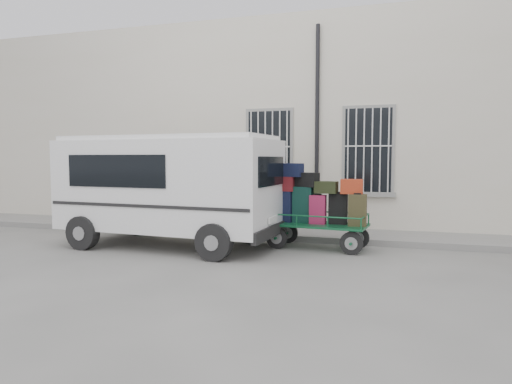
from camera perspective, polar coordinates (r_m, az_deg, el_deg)
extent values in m
plane|color=#61615D|center=(10.09, -0.55, -7.43)|extent=(80.00, 80.00, 0.00)
cube|color=beige|center=(15.25, 5.61, 7.84)|extent=(24.00, 5.00, 6.00)
cylinder|color=black|center=(12.53, 7.63, 7.68)|extent=(0.11, 0.11, 5.60)
cube|color=black|center=(12.85, 1.67, 5.18)|extent=(1.20, 0.08, 2.20)
cube|color=gray|center=(12.87, 1.64, 0.01)|extent=(1.45, 0.22, 0.12)
cube|color=black|center=(12.43, 13.83, 5.09)|extent=(1.20, 0.08, 2.20)
cube|color=gray|center=(12.45, 13.73, -0.26)|extent=(1.45, 0.22, 0.12)
cube|color=slate|center=(12.16, 2.52, -5.06)|extent=(24.00, 1.70, 0.15)
cylinder|color=black|center=(10.35, 2.60, -5.74)|extent=(0.50, 0.12, 0.50)
cylinder|color=gray|center=(10.35, 2.60, -5.74)|extent=(0.28, 0.12, 0.27)
cylinder|color=black|center=(11.05, 3.99, -5.10)|extent=(0.50, 0.12, 0.50)
cylinder|color=gray|center=(11.05, 3.99, -5.10)|extent=(0.28, 0.12, 0.27)
cylinder|color=black|center=(9.89, 11.84, -6.30)|extent=(0.50, 0.12, 0.50)
cylinder|color=gray|center=(9.89, 11.84, -6.30)|extent=(0.28, 0.12, 0.27)
cylinder|color=black|center=(10.62, 12.66, -5.58)|extent=(0.50, 0.12, 0.50)
cylinder|color=gray|center=(10.62, 12.66, -5.58)|extent=(0.28, 0.12, 0.27)
cube|color=#135630|center=(10.40, 7.71, -4.06)|extent=(2.29, 1.24, 0.05)
cylinder|color=#135630|center=(10.81, 0.86, -2.91)|extent=(0.29, 0.07, 0.56)
cube|color=black|center=(10.63, 3.41, -1.78)|extent=(0.55, 0.38, 0.71)
cube|color=black|center=(10.59, 3.42, 0.22)|extent=(0.21, 0.14, 0.03)
cube|color=#0C2D25|center=(10.47, 5.94, -1.58)|extent=(0.49, 0.32, 0.82)
cube|color=black|center=(10.44, 5.96, 0.74)|extent=(0.20, 0.15, 0.03)
cube|color=maroon|center=(10.31, 7.73, -2.18)|extent=(0.36, 0.24, 0.65)
cube|color=black|center=(10.28, 7.75, -0.31)|extent=(0.15, 0.13, 0.03)
cube|color=black|center=(10.36, 10.22, -2.06)|extent=(0.41, 0.25, 0.69)
cube|color=black|center=(10.32, 10.25, -0.07)|extent=(0.17, 0.14, 0.03)
cube|color=#2F2A17|center=(10.12, 12.57, -2.24)|extent=(0.39, 0.26, 0.69)
cube|color=black|center=(10.09, 12.61, -0.20)|extent=(0.17, 0.15, 0.03)
cube|color=#511310|center=(10.56, 3.78, 1.03)|extent=(0.45, 0.36, 0.33)
cube|color=black|center=(10.43, 6.33, 1.54)|extent=(0.60, 0.46, 0.32)
cube|color=black|center=(10.28, 8.77, 0.59)|extent=(0.52, 0.35, 0.26)
cube|color=maroon|center=(10.19, 11.89, 0.67)|extent=(0.47, 0.26, 0.32)
cube|color=black|center=(10.45, 4.71, 2.76)|extent=(0.47, 0.37, 0.31)
cube|color=white|center=(10.69, -10.75, 0.91)|extent=(5.06, 2.46, 2.01)
cube|color=white|center=(10.68, -10.83, 6.55)|extent=(4.82, 2.27, 0.11)
cube|color=black|center=(12.12, -20.70, 2.95)|extent=(0.33, 1.86, 0.84)
cube|color=black|center=(10.17, -17.16, 2.52)|extent=(2.46, 0.21, 0.69)
cube|color=black|center=(9.62, 1.92, 2.62)|extent=(0.15, 1.57, 0.62)
cube|color=black|center=(9.75, 1.84, -4.97)|extent=(0.25, 2.07, 0.25)
cube|color=white|center=(9.70, 2.10, -3.48)|extent=(0.07, 0.47, 0.13)
cylinder|color=black|center=(10.93, -20.84, -4.77)|extent=(0.78, 0.30, 0.76)
cylinder|color=black|center=(12.53, -14.60, -3.50)|extent=(0.78, 0.30, 0.76)
cylinder|color=black|center=(9.14, -5.27, -6.25)|extent=(0.78, 0.30, 0.76)
cylinder|color=black|center=(11.00, -0.59, -4.43)|extent=(0.78, 0.30, 0.76)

